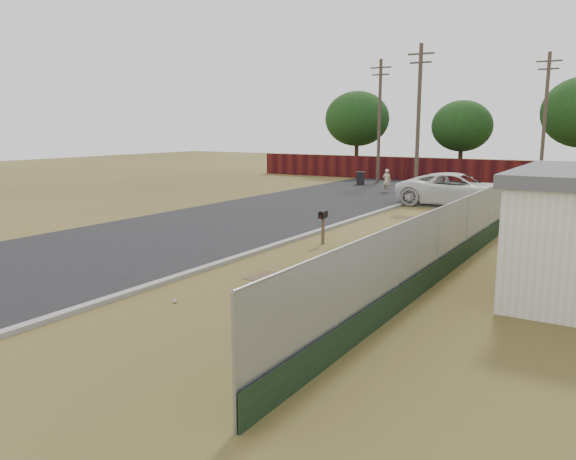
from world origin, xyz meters
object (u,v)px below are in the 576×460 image
Objects in this scene: mailbox at (323,217)px; pickup_truck at (458,190)px; fire_hydrant at (360,305)px; trash_bin at (360,178)px; pedestrian at (387,181)px.

pickup_truck reaches higher than mailbox.
pickup_truck is (-3.11, 19.25, 0.49)m from fire_hydrant.
mailbox reaches higher than trash_bin.
mailbox is 12.54m from pickup_truck.
pickup_truck is at bearing 142.84° from pedestrian.
fire_hydrant is 24.84m from pedestrian.
trash_bin is (-3.45, 3.62, -0.27)m from pedestrian.
trash_bin is (-7.62, 20.10, -0.48)m from mailbox.
pedestrian reaches higher than trash_bin.
trash_bin is (-12.13, 26.90, 0.10)m from fire_hydrant.
trash_bin reaches higher than fire_hydrant.
pickup_truck reaches higher than fire_hydrant.
pickup_truck is at bearing 99.19° from fire_hydrant.
pickup_truck is at bearing 83.59° from mailbox.
trash_bin is at bearing 110.76° from mailbox.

